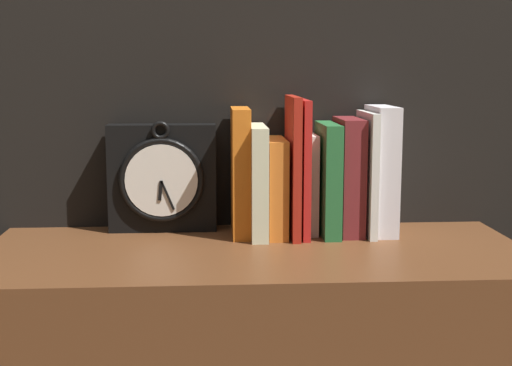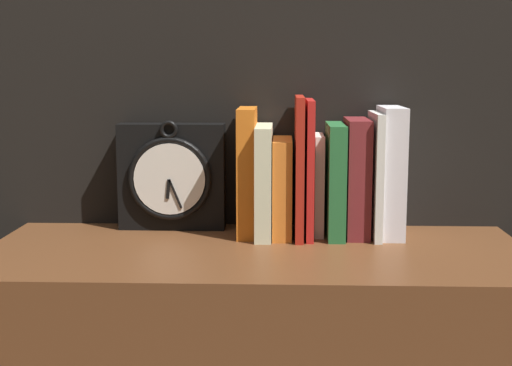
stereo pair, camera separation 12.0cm
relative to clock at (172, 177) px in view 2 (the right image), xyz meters
The scene contains 11 objects.
clock is the anchor object (origin of this frame).
book_slot0_orange 0.15m from the clock, 13.88° to the right, with size 0.03×0.13×0.24m.
book_slot1_cream 0.18m from the clock, 14.65° to the right, with size 0.03×0.15×0.20m.
book_slot2_orange 0.22m from the clock, 10.97° to the right, with size 0.04×0.14×0.18m.
book_slot3_red 0.25m from the clock, 10.91° to the right, with size 0.02×0.16×0.26m.
book_slot4_red 0.27m from the clock, ahead, with size 0.01×0.15×0.25m.
book_slot5_white 0.28m from the clock, ahead, with size 0.02×0.11×0.19m.
book_slot6_green 0.31m from the clock, ahead, with size 0.03×0.15×0.21m.
book_slot7_maroon 0.35m from the clock, ahead, with size 0.04×0.13×0.22m.
book_slot8_white 0.39m from the clock, ahead, with size 0.01×0.15×0.23m.
book_slot9_white 0.41m from the clock, ahead, with size 0.04×0.14×0.24m.
Camera 2 is at (0.04, -1.19, 1.15)m, focal length 50.00 mm.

